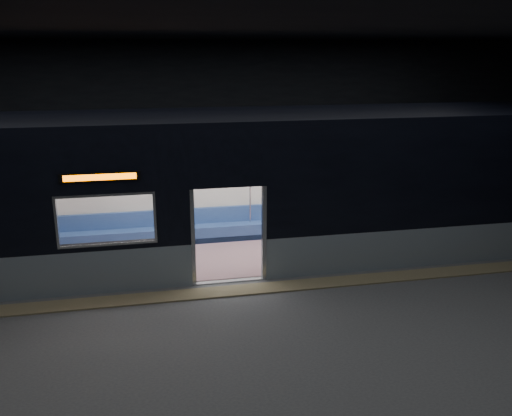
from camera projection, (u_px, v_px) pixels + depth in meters
name	position (u px, v px, depth m)	size (l,w,h in m)	color
station_floor	(238.00, 304.00, 10.42)	(24.00, 14.00, 0.01)	#47494C
station_envelope	(236.00, 111.00, 9.39)	(24.00, 14.00, 5.00)	black
tactile_strip	(233.00, 291.00, 10.93)	(22.80, 0.50, 0.03)	#8C7F59
metro_car	(218.00, 180.00, 12.29)	(18.00, 3.04, 3.35)	gray
passenger	(300.00, 208.00, 13.98)	(0.39, 0.64, 1.29)	black
handbag	(304.00, 214.00, 13.82)	(0.27, 0.23, 0.14)	black
transit_map	(392.00, 174.00, 14.59)	(0.99, 0.03, 0.65)	white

